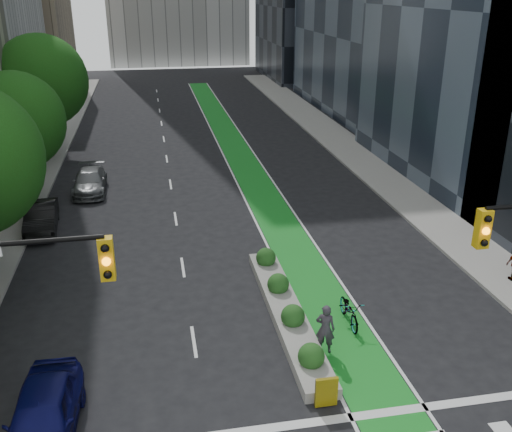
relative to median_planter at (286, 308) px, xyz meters
name	(u,v)px	position (x,y,z in m)	size (l,w,h in m)	color
sidewalk_left	(23,187)	(-13.00, 17.96, -0.30)	(3.60, 90.00, 0.15)	gray
sidewalk_right	(373,167)	(10.60, 17.96, -0.30)	(3.60, 90.00, 0.15)	gray
bike_lane_paint	(239,155)	(1.80, 22.96, -0.37)	(2.20, 70.00, 0.01)	#178323
tree_midfar	(15,121)	(-12.20, 14.96, 4.57)	(5.60, 5.60, 7.76)	black
tree_far	(41,81)	(-12.20, 24.96, 5.32)	(6.60, 6.60, 9.00)	black
median_planter	(286,308)	(0.00, 0.00, 0.00)	(1.20, 10.26, 1.10)	gray
bicycle	(349,310)	(2.26, -0.87, 0.18)	(0.73, 2.09, 1.10)	gray
cyclist	(325,329)	(0.80, -2.46, 0.56)	(0.68, 0.45, 1.87)	#35303A
parked_car_left_near	(43,416)	(-8.24, -5.04, 0.42)	(1.87, 4.65, 1.58)	#0C0E4D
parked_car_left_mid	(41,218)	(-10.70, 10.64, 0.36)	(1.54, 4.42, 1.45)	black
parked_car_left_far	(90,181)	(-8.68, 16.44, 0.31)	(1.92, 4.73, 1.37)	#525557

